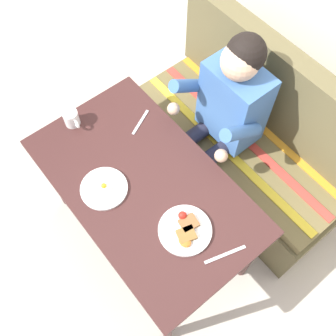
# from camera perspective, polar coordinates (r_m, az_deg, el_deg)

# --- Properties ---
(ground_plane) EXTENTS (8.00, 8.00, 0.00)m
(ground_plane) POSITION_cam_1_polar(r_m,az_deg,el_deg) (2.62, -2.59, -9.46)
(ground_plane) COLOR #BFB4A5
(table) EXTENTS (1.20, 0.70, 0.73)m
(table) POSITION_cam_1_polar(r_m,az_deg,el_deg) (2.02, -3.31, -3.33)
(table) COLOR #3E211F
(table) RESTS_ON ground
(couch) EXTENTS (1.44, 0.56, 1.00)m
(couch) POSITION_cam_1_polar(r_m,az_deg,el_deg) (2.58, 10.71, 3.33)
(couch) COLOR brown
(couch) RESTS_ON ground
(person) EXTENTS (0.45, 0.61, 1.21)m
(person) POSITION_cam_1_polar(r_m,az_deg,el_deg) (2.18, 7.89, 7.93)
(person) COLOR #3C64A0
(person) RESTS_ON ground
(plate_breakfast) EXTENTS (0.25, 0.25, 0.05)m
(plate_breakfast) POSITION_cam_1_polar(r_m,az_deg,el_deg) (1.84, 2.46, -8.80)
(plate_breakfast) COLOR white
(plate_breakfast) RESTS_ON table
(plate_eggs) EXTENTS (0.23, 0.23, 0.04)m
(plate_eggs) POSITION_cam_1_polar(r_m,az_deg,el_deg) (1.95, -9.11, -2.87)
(plate_eggs) COLOR white
(plate_eggs) RESTS_ON table
(coffee_mug) EXTENTS (0.12, 0.08, 0.09)m
(coffee_mug) POSITION_cam_1_polar(r_m,az_deg,el_deg) (2.15, -13.59, 6.93)
(coffee_mug) COLOR white
(coffee_mug) RESTS_ON table
(fork) EXTENTS (0.09, 0.16, 0.00)m
(fork) POSITION_cam_1_polar(r_m,az_deg,el_deg) (2.14, -3.95, 6.54)
(fork) COLOR silver
(fork) RESTS_ON table
(knife) EXTENTS (0.07, 0.20, 0.00)m
(knife) POSITION_cam_1_polar(r_m,az_deg,el_deg) (1.83, 8.13, -12.11)
(knife) COLOR silver
(knife) RESTS_ON table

